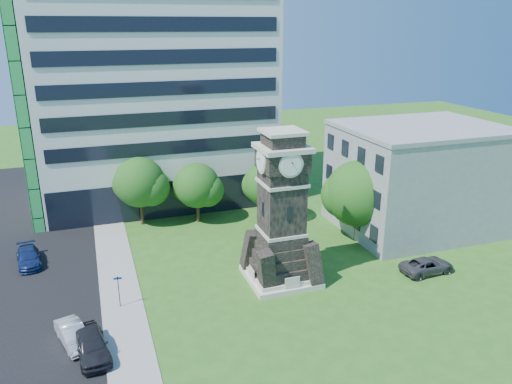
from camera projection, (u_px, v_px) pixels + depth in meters
name	position (u px, v px, depth m)	size (l,w,h in m)	color
ground	(253.00, 297.00, 37.78)	(160.00, 160.00, 0.00)	#2B5F1B
sidewalk	(119.00, 286.00, 39.33)	(3.00, 70.00, 0.06)	gray
street	(0.00, 304.00, 36.73)	(14.00, 80.00, 0.02)	black
clock_tower	(281.00, 218.00, 38.81)	(5.40, 5.40, 12.22)	beige
office_tall	(152.00, 75.00, 55.42)	(26.20, 15.11, 28.60)	silver
office_low	(418.00, 177.00, 49.42)	(15.20, 12.20, 10.40)	#979A9C
car_street_south	(91.00, 345.00, 30.84)	(1.85, 4.61, 1.57)	black
car_street_mid	(73.00, 335.00, 32.05)	(1.39, 3.99, 1.31)	#ACAEB4
car_street_north	(29.00, 257.00, 42.68)	(1.83, 4.49, 1.30)	navy
car_east_lot	(427.00, 265.00, 41.28)	(2.12, 4.59, 1.28)	#444347
park_bench	(284.00, 280.00, 39.27)	(1.67, 0.44, 0.86)	black
street_sign	(119.00, 288.00, 35.95)	(0.59, 0.06, 2.47)	black
tree_nw	(140.00, 184.00, 50.17)	(5.60, 5.09, 7.08)	#332114
tree_nc	(198.00, 187.00, 50.96)	(5.10, 4.64, 6.30)	#332114
tree_ne	(268.00, 185.00, 50.98)	(5.21, 4.74, 6.53)	#332114
tree_east	(359.00, 195.00, 46.44)	(6.84, 6.22, 7.78)	#332114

